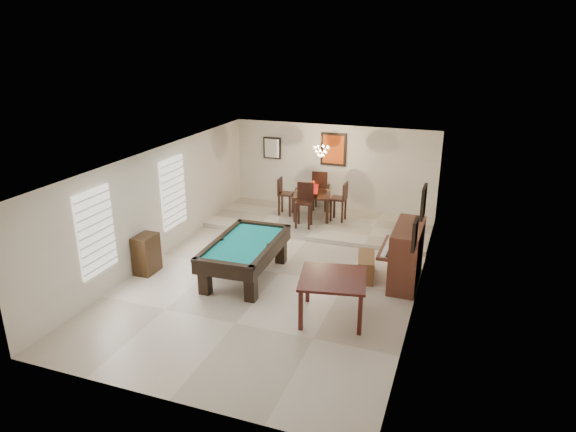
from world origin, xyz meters
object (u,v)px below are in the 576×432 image
Objects in this scene: flower_vase at (312,185)px; chandelier at (321,148)px; dining_chair_north at (321,190)px; dining_chair_east at (339,202)px; square_table at (332,297)px; apothecary_chest at (147,254)px; dining_chair_south at (304,206)px; dining_chair_west at (286,197)px; piano_bench at (366,267)px; dining_table at (312,203)px; pool_table at (245,260)px; upright_piano at (399,254)px.

chandelier is at bearing -38.74° from flower_vase.
dining_chair_east is (0.72, -0.73, -0.06)m from dining_chair_north.
flower_vase is 1.19m from chandelier.
square_table is 1.00× the size of dining_chair_north.
apothecary_chest is 4.39m from dining_chair_south.
dining_chair_west is (-0.78, -0.00, -0.43)m from flower_vase.
dining_chair_north is 1.03m from dining_chair_east.
dining_chair_south is 1.12m from dining_chair_west.
flower_vase is at bearing -86.14° from dining_chair_east.
piano_bench is 1.51× the size of chandelier.
apothecary_chest is at bearing -119.37° from dining_table.
dining_chair_west is (-2.70, 4.87, 0.24)m from square_table.
square_table is 5.04m from dining_chair_east.
dining_chair_west reaches higher than pool_table.
pool_table is 2.44m from square_table.
dining_chair_south is (-2.84, 2.17, 0.07)m from upright_piano.
chandelier reaches higher than dining_chair_north.
dining_chair_east is at bearing 130.35° from dining_chair_north.
apothecary_chest is 0.73× the size of dining_chair_north.
apothecary_chest is 0.82× the size of dining_chair_west.
upright_piano is 2.57× the size of chandelier.
chandelier is (-1.61, 4.62, 1.78)m from square_table.
dining_chair_south is (-1.91, 4.09, 0.30)m from square_table.
apothecary_chest is 5.47m from dining_chair_east.
flower_vase is at bearing 141.26° from chandelier.
dining_chair_south is at bearing 134.24° from piano_bench.
upright_piano is at bearing -45.91° from flower_vase.
dining_chair_north is (-1.88, 5.63, 0.31)m from square_table.
apothecary_chest is 5.04m from dining_table.
square_table is 1.90m from piano_bench.
piano_bench is at bearing -52.74° from dining_chair_south.
square_table is at bearing 15.24° from dining_chair_east.
chandelier is (0.30, 0.53, 1.48)m from dining_chair_south.
piano_bench is at bearing -54.09° from flower_vase.
chandelier is (-2.55, 2.70, 1.56)m from upright_piano.
dining_table is at bearing 125.91° from piano_bench.
dining_chair_west is at bearing 94.75° from pool_table.
apothecary_chest is 5.08m from flower_vase.
dining_chair_north is 1.13× the size of dining_chair_west.
pool_table is 2.03× the size of dining_chair_south.
dining_chair_south reaches higher than piano_bench.
dining_chair_east is at bearing 115.05° from piano_bench.
upright_piano is 3.64m from dining_chair_east.
pool_table is at bearing -13.41° from dining_chair_east.
dining_chair_south reaches higher than dining_table.
apothecary_chest is 3.62× the size of flower_vase.
square_table is 1.19× the size of dining_table.
dining_chair_east reaches higher than pool_table.
flower_vase is at bearing 111.49° from square_table.
dining_table is (2.47, 4.39, 0.10)m from apothecary_chest.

